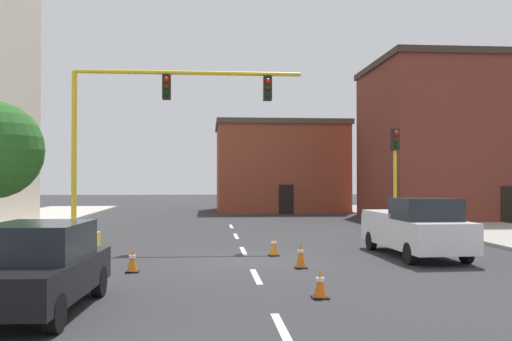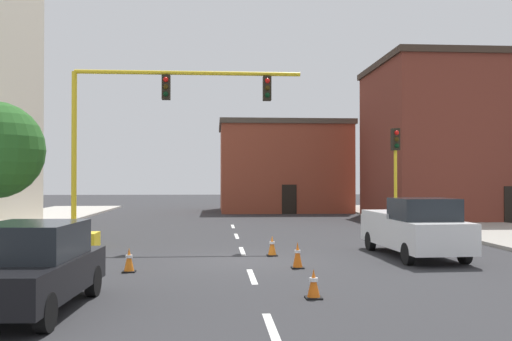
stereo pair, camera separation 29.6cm
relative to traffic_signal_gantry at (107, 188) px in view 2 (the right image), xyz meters
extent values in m
plane|color=#2D2D30|center=(5.12, -4.19, -2.28)|extent=(160.00, 160.00, 0.00)
cube|color=#9E998E|center=(17.75, 3.81, -2.21)|extent=(6.00, 56.00, 0.14)
cube|color=silver|center=(5.12, -12.69, -2.28)|extent=(0.16, 2.40, 0.01)
cube|color=silver|center=(5.12, -7.19, -2.28)|extent=(0.16, 2.40, 0.01)
cube|color=silver|center=(5.12, -1.69, -2.28)|extent=(0.16, 2.40, 0.01)
cube|color=silver|center=(5.12, 3.81, -2.28)|extent=(0.16, 2.40, 0.01)
cube|color=silver|center=(5.12, 9.31, -2.28)|extent=(0.16, 2.40, 0.01)
cube|color=brown|center=(9.68, 24.82, 1.12)|extent=(10.09, 8.84, 6.80)
cube|color=#4C4238|center=(9.68, 24.82, 4.72)|extent=(10.39, 9.14, 0.40)
cube|color=black|center=(9.68, 20.37, -1.18)|extent=(1.10, 0.06, 2.20)
cube|color=brown|center=(21.21, 14.24, 2.65)|extent=(12.98, 9.62, 9.85)
cube|color=#3D2D23|center=(21.21, 14.24, 7.77)|extent=(13.28, 9.92, 0.40)
cube|color=yellow|center=(-1.27, 0.00, -2.00)|extent=(1.80, 1.20, 0.55)
cylinder|color=yellow|center=(-1.27, 0.00, 1.37)|extent=(0.20, 0.20, 6.20)
cylinder|color=yellow|center=(3.11, 0.00, 4.47)|extent=(8.76, 0.16, 0.16)
cube|color=black|center=(2.24, 0.00, 3.90)|extent=(0.32, 0.36, 0.95)
sphere|color=red|center=(2.24, -0.19, 4.17)|extent=(0.20, 0.20, 0.20)
sphere|color=#38280A|center=(2.24, -0.19, 3.89)|extent=(0.20, 0.20, 0.20)
sphere|color=black|center=(2.24, -0.19, 3.61)|extent=(0.20, 0.20, 0.20)
cube|color=black|center=(6.18, 0.00, 3.90)|extent=(0.32, 0.36, 0.95)
sphere|color=red|center=(6.18, -0.19, 4.17)|extent=(0.20, 0.20, 0.20)
sphere|color=#38280A|center=(6.18, -0.19, 3.89)|extent=(0.20, 0.20, 0.20)
sphere|color=black|center=(6.18, -0.19, 3.61)|extent=(0.20, 0.20, 0.20)
cylinder|color=yellow|center=(11.92, 1.87, 0.12)|extent=(0.14, 0.14, 4.80)
cube|color=black|center=(11.92, 1.87, 2.05)|extent=(0.32, 0.36, 0.95)
sphere|color=red|center=(11.92, 1.68, 2.32)|extent=(0.20, 0.20, 0.20)
sphere|color=#38280A|center=(11.92, 1.68, 2.04)|extent=(0.20, 0.20, 0.20)
sphere|color=black|center=(11.92, 1.68, 1.76)|extent=(0.20, 0.20, 0.20)
cube|color=white|center=(10.79, -3.59, -1.46)|extent=(2.23, 5.48, 0.95)
cube|color=#1E2328|center=(10.83, -4.49, -0.64)|extent=(1.92, 1.88, 0.70)
cube|color=white|center=(10.74, -2.40, -0.91)|extent=(2.12, 2.89, 0.16)
cylinder|color=black|center=(11.77, -5.38, -1.94)|extent=(0.25, 0.69, 0.68)
cylinder|color=black|center=(9.97, -5.46, -1.94)|extent=(0.25, 0.69, 0.68)
cylinder|color=black|center=(11.61, -1.72, -1.94)|extent=(0.25, 0.69, 0.68)
cylinder|color=black|center=(9.81, -1.79, -1.94)|extent=(0.25, 0.69, 0.68)
cube|color=black|center=(0.53, -11.04, -1.59)|extent=(2.09, 4.59, 0.70)
cube|color=#1E2328|center=(0.54, -10.94, -0.89)|extent=(1.82, 2.39, 0.70)
cylinder|color=black|center=(-0.21, -9.47, -1.94)|extent=(0.26, 0.69, 0.68)
cylinder|color=black|center=(1.44, -9.56, -1.94)|extent=(0.26, 0.69, 0.68)
cylinder|color=black|center=(1.27, -12.61, -1.94)|extent=(0.26, 0.69, 0.68)
cube|color=black|center=(6.28, -10.15, -2.26)|extent=(0.36, 0.36, 0.04)
cone|color=orange|center=(6.28, -10.15, -1.94)|extent=(0.28, 0.28, 0.60)
cylinder|color=white|center=(6.28, -10.15, -1.87)|extent=(0.19, 0.19, 0.08)
cube|color=black|center=(6.54, -5.87, -2.26)|extent=(0.36, 0.36, 0.04)
cone|color=orange|center=(6.54, -5.87, -1.87)|extent=(0.28, 0.28, 0.73)
cylinder|color=white|center=(6.54, -5.87, -1.79)|extent=(0.19, 0.19, 0.08)
cube|color=black|center=(6.07, -3.08, -2.26)|extent=(0.36, 0.36, 0.04)
cone|color=orange|center=(6.07, -3.08, -1.91)|extent=(0.28, 0.28, 0.65)
cylinder|color=white|center=(6.07, -3.08, -1.84)|extent=(0.19, 0.19, 0.08)
cube|color=black|center=(1.74, -6.23, -2.26)|extent=(0.36, 0.36, 0.04)
cone|color=orange|center=(1.74, -6.23, -1.92)|extent=(0.28, 0.28, 0.65)
cylinder|color=white|center=(1.74, -6.23, -1.84)|extent=(0.19, 0.19, 0.08)
camera|label=1|loc=(3.84, -22.65, 0.32)|focal=40.71mm
camera|label=2|loc=(4.13, -22.68, 0.32)|focal=40.71mm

